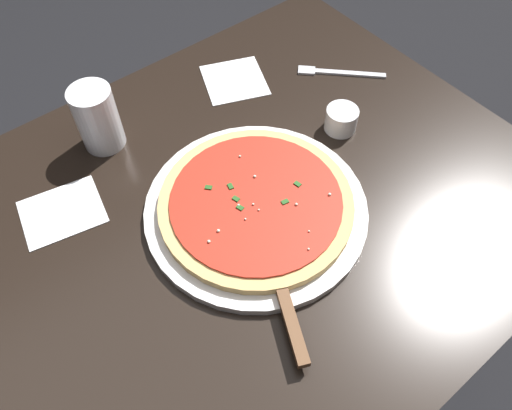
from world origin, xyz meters
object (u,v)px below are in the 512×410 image
(serving_plate, at_px, (256,209))
(napkin_folded_right, at_px, (234,80))
(napkin_loose_left, at_px, (62,212))
(cup_tall_drink, at_px, (97,118))
(pizza_server, at_px, (284,297))
(pizza, at_px, (256,203))
(fork, at_px, (336,72))
(cup_small_sauce, at_px, (341,119))

(serving_plate, xyz_separation_m, napkin_folded_right, (-0.17, -0.29, -0.01))
(napkin_loose_left, bearing_deg, serving_plate, 141.56)
(napkin_folded_right, bearing_deg, serving_plate, 59.09)
(cup_tall_drink, distance_m, napkin_loose_left, 0.18)
(pizza_server, bearing_deg, napkin_loose_left, -62.83)
(pizza, xyz_separation_m, cup_tall_drink, (0.12, -0.30, 0.04))
(serving_plate, height_order, fork, serving_plate)
(napkin_loose_left, distance_m, fork, 0.62)
(napkin_folded_right, xyz_separation_m, napkin_loose_left, (0.43, 0.09, 0.00))
(napkin_folded_right, bearing_deg, fork, 147.57)
(serving_plate, distance_m, cup_tall_drink, 0.33)
(serving_plate, height_order, cup_tall_drink, cup_tall_drink)
(cup_tall_drink, xyz_separation_m, cup_small_sauce, (-0.37, 0.25, -0.04))
(serving_plate, bearing_deg, napkin_loose_left, -38.44)
(cup_small_sauce, bearing_deg, pizza, 12.04)
(fork, bearing_deg, pizza_server, 37.63)
(cup_small_sauce, xyz_separation_m, fork, (-0.11, -0.12, -0.02))
(cup_small_sauce, distance_m, napkin_folded_right, 0.25)
(pizza, bearing_deg, fork, -153.96)
(cup_small_sauce, height_order, napkin_loose_left, cup_small_sauce)
(cup_small_sauce, bearing_deg, cup_tall_drink, -33.91)
(pizza, relative_size, cup_tall_drink, 2.63)
(serving_plate, bearing_deg, napkin_folded_right, -120.91)
(pizza, bearing_deg, napkin_loose_left, -38.44)
(napkin_folded_right, distance_m, napkin_loose_left, 0.44)
(pizza_server, relative_size, napkin_folded_right, 1.72)
(cup_tall_drink, bearing_deg, napkin_loose_left, 35.59)
(pizza, xyz_separation_m, napkin_loose_left, (0.26, -0.21, -0.02))
(pizza, height_order, cup_small_sauce, cup_small_sauce)
(cup_tall_drink, relative_size, napkin_loose_left, 0.93)
(pizza, distance_m, cup_small_sauce, 0.26)
(serving_plate, bearing_deg, cup_tall_drink, -68.09)
(cup_small_sauce, relative_size, napkin_folded_right, 0.48)
(cup_small_sauce, height_order, fork, cup_small_sauce)
(serving_plate, height_order, cup_small_sauce, cup_small_sauce)
(pizza, distance_m, napkin_loose_left, 0.33)
(cup_small_sauce, distance_m, napkin_loose_left, 0.53)
(serving_plate, relative_size, fork, 2.61)
(napkin_loose_left, xyz_separation_m, fork, (-0.62, 0.03, 0.00))
(pizza, distance_m, cup_tall_drink, 0.33)
(pizza_server, height_order, cup_tall_drink, cup_tall_drink)
(fork, bearing_deg, napkin_folded_right, -32.43)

